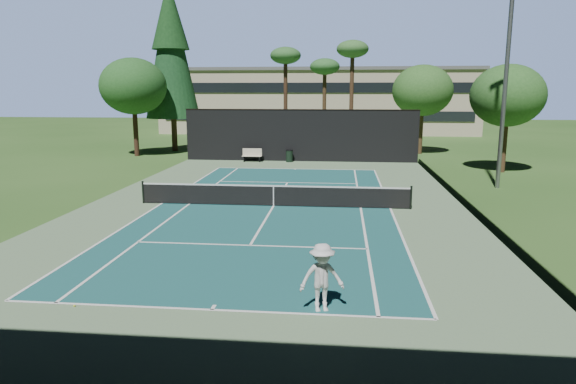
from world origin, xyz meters
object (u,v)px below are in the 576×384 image
object	(u,v)px
player	(322,278)
tennis_ball_d	(167,190)
tennis_ball_a	(74,306)
tennis_ball_b	(257,195)
trash_bin	(289,156)
tennis_ball_c	(322,192)
park_bench	(252,155)
tennis_net	(273,195)

from	to	relation	value
player	tennis_ball_d	xyz separation A→B (m)	(-9.05, 14.77, -0.83)
tennis_ball_a	tennis_ball_d	world-z (taller)	tennis_ball_d
player	tennis_ball_b	bearing A→B (deg)	90.53
tennis_ball_b	trash_bin	xyz separation A→B (m)	(0.39, 13.06, 0.45)
tennis_ball_c	player	bearing A→B (deg)	-87.86
trash_bin	park_bench	bearing A→B (deg)	-177.49
tennis_ball_d	tennis_ball_b	bearing A→B (deg)	-7.66
tennis_ball_a	tennis_ball_b	xyz separation A→B (m)	(2.33, 14.50, 0.00)
player	tennis_ball_c	distance (m)	15.35
tennis_ball_c	trash_bin	world-z (taller)	trash_bin
tennis_ball_a	tennis_ball_d	xyz separation A→B (m)	(-2.80, 15.19, 0.01)
tennis_ball_a	tennis_ball_c	size ratio (longest dim) A/B	0.97
park_bench	trash_bin	size ratio (longest dim) A/B	1.59
player	tennis_ball_a	size ratio (longest dim) A/B	28.05
tennis_ball_c	trash_bin	bearing A→B (deg)	104.03
tennis_ball_c	tennis_ball_b	bearing A→B (deg)	-159.75
tennis_ball_d	trash_bin	xyz separation A→B (m)	(5.52, 12.37, 0.44)
tennis_net	tennis_ball_d	bearing A→B (deg)	153.42
tennis_net	trash_bin	size ratio (longest dim) A/B	13.65
tennis_ball_d	player	bearing A→B (deg)	-58.51
tennis_net	tennis_ball_c	xyz separation A→B (m)	(2.15, 3.71, -0.53)
tennis_ball_c	tennis_ball_d	world-z (taller)	tennis_ball_d
tennis_ball_d	park_bench	distance (m)	12.53
tennis_net	park_bench	size ratio (longest dim) A/B	8.60
trash_bin	tennis_ball_c	bearing A→B (deg)	-75.97
player	tennis_ball_b	distance (m)	14.64
tennis_ball_a	park_bench	bearing A→B (deg)	90.35
tennis_net	tennis_ball_a	xyz separation A→B (m)	(-3.53, -12.03, -0.53)
player	tennis_ball_d	world-z (taller)	player
tennis_net	park_bench	xyz separation A→B (m)	(-3.69, 15.41, -0.01)
tennis_ball_b	tennis_ball_d	xyz separation A→B (m)	(-5.13, 0.69, 0.01)
player	tennis_ball_b	xyz separation A→B (m)	(-3.92, 14.08, -0.84)
tennis_ball_b	tennis_ball_c	world-z (taller)	same
park_bench	tennis_ball_d	bearing A→B (deg)	-102.13
tennis_net	trash_bin	xyz separation A→B (m)	(-0.80, 15.54, -0.08)
tennis_ball_a	tennis_ball_c	world-z (taller)	tennis_ball_c
tennis_ball_a	park_bench	distance (m)	27.44
tennis_ball_a	park_bench	world-z (taller)	park_bench
player	park_bench	distance (m)	27.77
player	tennis_ball_d	size ratio (longest dim) A/B	22.79
tennis_net	player	size ratio (longest dim) A/B	7.43
tennis_ball_d	park_bench	size ratio (longest dim) A/B	0.05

